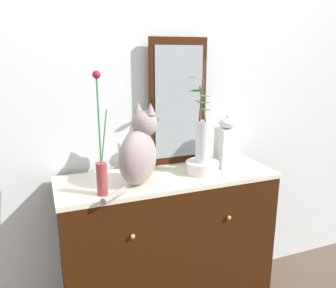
{
  "coord_description": "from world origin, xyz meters",
  "views": [
    {
      "loc": [
        -0.64,
        -1.65,
        1.58
      ],
      "look_at": [
        0.0,
        0.0,
        1.11
      ],
      "focal_mm": 36.07,
      "sensor_mm": 36.0,
      "label": 1
    }
  ],
  "objects_px": {
    "vase_slim_green": "(101,167)",
    "jar_lidded_porcelain": "(227,143)",
    "vase_glass_clear": "(203,138)",
    "sideboard": "(168,249)",
    "bowl_porcelain": "(202,167)",
    "mirror_leaning": "(178,103)",
    "cat_sitting": "(139,151)"
  },
  "relations": [
    {
      "from": "mirror_leaning",
      "to": "vase_glass_clear",
      "type": "relative_size",
      "value": 1.34
    },
    {
      "from": "sideboard",
      "to": "jar_lidded_porcelain",
      "type": "relative_size",
      "value": 3.83
    },
    {
      "from": "vase_slim_green",
      "to": "jar_lidded_porcelain",
      "type": "height_order",
      "value": "vase_slim_green"
    },
    {
      "from": "vase_slim_green",
      "to": "cat_sitting",
      "type": "bearing_deg",
      "value": 20.5
    },
    {
      "from": "vase_slim_green",
      "to": "jar_lidded_porcelain",
      "type": "relative_size",
      "value": 1.83
    },
    {
      "from": "sideboard",
      "to": "vase_glass_clear",
      "type": "xyz_separation_m",
      "value": [
        0.19,
        -0.03,
        0.67
      ]
    },
    {
      "from": "vase_slim_green",
      "to": "bowl_porcelain",
      "type": "bearing_deg",
      "value": 10.42
    },
    {
      "from": "bowl_porcelain",
      "to": "mirror_leaning",
      "type": "bearing_deg",
      "value": 105.04
    },
    {
      "from": "cat_sitting",
      "to": "jar_lidded_porcelain",
      "type": "bearing_deg",
      "value": 7.99
    },
    {
      "from": "cat_sitting",
      "to": "bowl_porcelain",
      "type": "relative_size",
      "value": 2.22
    },
    {
      "from": "vase_glass_clear",
      "to": "jar_lidded_porcelain",
      "type": "relative_size",
      "value": 1.75
    },
    {
      "from": "bowl_porcelain",
      "to": "vase_glass_clear",
      "type": "bearing_deg",
      "value": 159.18
    },
    {
      "from": "vase_glass_clear",
      "to": "mirror_leaning",
      "type": "bearing_deg",
      "value": 104.67
    },
    {
      "from": "cat_sitting",
      "to": "vase_glass_clear",
      "type": "bearing_deg",
      "value": 4.7
    },
    {
      "from": "mirror_leaning",
      "to": "cat_sitting",
      "type": "height_order",
      "value": "mirror_leaning"
    },
    {
      "from": "vase_glass_clear",
      "to": "vase_slim_green",
      "type": "bearing_deg",
      "value": -169.49
    },
    {
      "from": "mirror_leaning",
      "to": "cat_sitting",
      "type": "bearing_deg",
      "value": -141.99
    },
    {
      "from": "cat_sitting",
      "to": "vase_glass_clear",
      "type": "xyz_separation_m",
      "value": [
        0.38,
        0.03,
        0.03
      ]
    },
    {
      "from": "sideboard",
      "to": "vase_glass_clear",
      "type": "bearing_deg",
      "value": -8.21
    },
    {
      "from": "cat_sitting",
      "to": "bowl_porcelain",
      "type": "height_order",
      "value": "cat_sitting"
    },
    {
      "from": "cat_sitting",
      "to": "jar_lidded_porcelain",
      "type": "xyz_separation_m",
      "value": [
        0.56,
        0.08,
        -0.03
      ]
    },
    {
      "from": "mirror_leaning",
      "to": "bowl_porcelain",
      "type": "relative_size",
      "value": 3.96
    },
    {
      "from": "bowl_porcelain",
      "to": "cat_sitting",
      "type": "bearing_deg",
      "value": -175.42
    },
    {
      "from": "sideboard",
      "to": "cat_sitting",
      "type": "relative_size",
      "value": 2.92
    },
    {
      "from": "cat_sitting",
      "to": "vase_slim_green",
      "type": "distance_m",
      "value": 0.22
    },
    {
      "from": "vase_slim_green",
      "to": "bowl_porcelain",
      "type": "distance_m",
      "value": 0.6
    },
    {
      "from": "sideboard",
      "to": "jar_lidded_porcelain",
      "type": "xyz_separation_m",
      "value": [
        0.38,
        0.02,
        0.61
      ]
    },
    {
      "from": "mirror_leaning",
      "to": "bowl_porcelain",
      "type": "xyz_separation_m",
      "value": [
        0.06,
        -0.22,
        -0.34
      ]
    },
    {
      "from": "vase_slim_green",
      "to": "vase_glass_clear",
      "type": "height_order",
      "value": "vase_glass_clear"
    },
    {
      "from": "vase_glass_clear",
      "to": "jar_lidded_porcelain",
      "type": "xyz_separation_m",
      "value": [
        0.18,
        0.05,
        -0.06
      ]
    },
    {
      "from": "cat_sitting",
      "to": "vase_slim_green",
      "type": "bearing_deg",
      "value": -159.5
    },
    {
      "from": "vase_slim_green",
      "to": "bowl_porcelain",
      "type": "relative_size",
      "value": 3.1
    }
  ]
}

